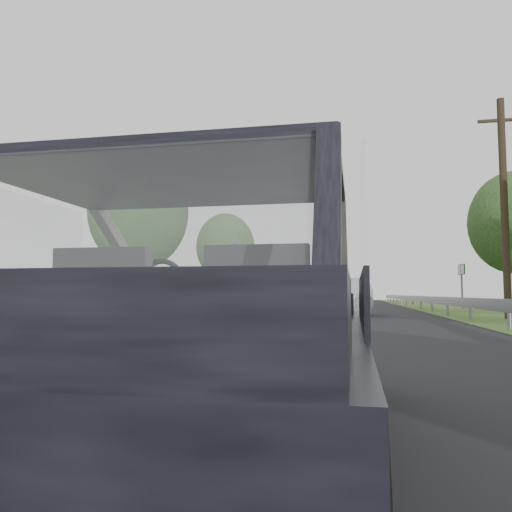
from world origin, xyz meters
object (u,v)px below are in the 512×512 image
at_px(cat, 268,261).
at_px(other_car, 344,297).
at_px(subject_car, 201,317).
at_px(utility_pole, 504,207).
at_px(highway_sign, 462,286).

relative_size(cat, other_car, 0.13).
bearing_deg(subject_car, cat, 68.06).
xyz_separation_m(other_car, utility_pole, (5.51, -0.91, 3.11)).
relative_size(highway_sign, utility_pole, 0.33).
distance_m(cat, utility_pole, 16.27).
relative_size(subject_car, cat, 7.10).
bearing_deg(utility_pole, cat, -110.85).
height_order(subject_car, other_car, other_car).
bearing_deg(cat, utility_pole, 82.83).
bearing_deg(cat, subject_car, -98.26).
bearing_deg(subject_car, highway_sign, 75.99).
bearing_deg(utility_pole, other_car, 170.63).
height_order(subject_car, utility_pole, utility_pole).
xyz_separation_m(cat, other_car, (0.19, 15.89, -0.35)).
height_order(subject_car, cat, subject_car).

